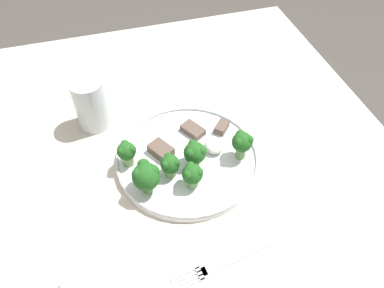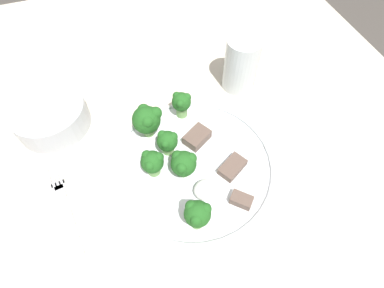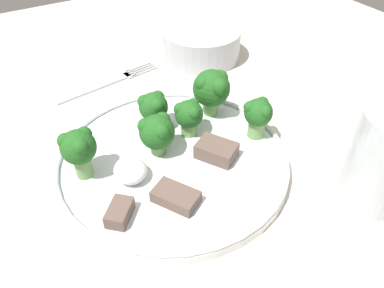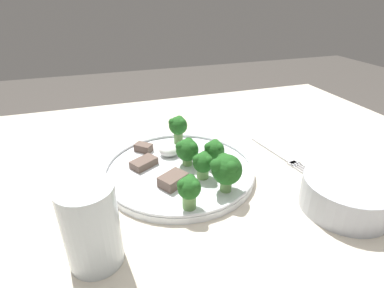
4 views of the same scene
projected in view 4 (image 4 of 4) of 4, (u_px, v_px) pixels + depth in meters
name	position (u px, v px, depth m)	size (l,w,h in m)	color
table	(226.00, 239.00, 0.55)	(1.16, 1.10, 0.73)	beige
dinner_plate	(179.00, 170.00, 0.58)	(0.29, 0.29, 0.02)	white
fork	(280.00, 155.00, 0.65)	(0.05, 0.19, 0.00)	silver
cream_bowl	(346.00, 195.00, 0.48)	(0.14, 0.14, 0.05)	#B7BCC6
drinking_glass	(92.00, 230.00, 0.37)	(0.07, 0.07, 0.12)	silver
broccoli_floret_near_rim_left	(189.00, 189.00, 0.46)	(0.04, 0.04, 0.06)	#709E56
broccoli_floret_center_left	(203.00, 163.00, 0.54)	(0.04, 0.04, 0.05)	#709E56
broccoli_floret_back_left	(187.00, 150.00, 0.58)	(0.05, 0.04, 0.05)	#709E56
broccoli_floret_front_left	(225.00, 169.00, 0.50)	(0.05, 0.05, 0.07)	#709E56
broccoli_floret_center_back	(214.00, 151.00, 0.57)	(0.04, 0.04, 0.05)	#709E56
broccoli_floret_mid_cluster	(178.00, 126.00, 0.65)	(0.04, 0.04, 0.06)	#709E56
meat_slice_front_slice	(173.00, 180.00, 0.53)	(0.06, 0.05, 0.02)	brown
meat_slice_middle_slice	(144.00, 163.00, 0.58)	(0.06, 0.05, 0.01)	brown
meat_slice_rear_slice	(144.00, 148.00, 0.64)	(0.04, 0.04, 0.02)	brown
sauce_dollop	(169.00, 150.00, 0.62)	(0.04, 0.04, 0.02)	white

